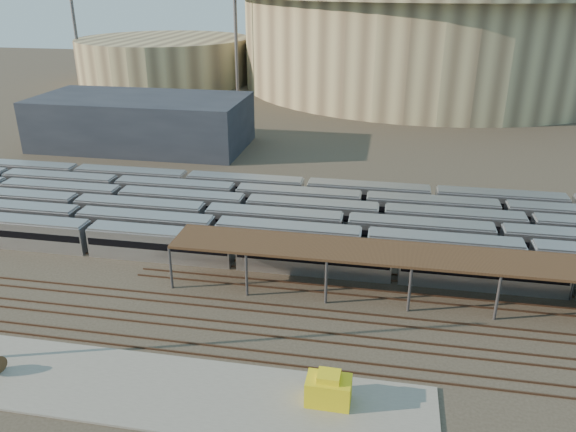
# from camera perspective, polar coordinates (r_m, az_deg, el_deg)

# --- Properties ---
(ground) EXTENTS (420.00, 420.00, 0.00)m
(ground) POSITION_cam_1_polar(r_m,az_deg,el_deg) (60.81, -5.00, -8.58)
(ground) COLOR #383026
(ground) RESTS_ON ground
(apron) EXTENTS (50.00, 9.00, 0.20)m
(apron) POSITION_cam_1_polar(r_m,az_deg,el_deg) (50.93, -15.31, -16.40)
(apron) COLOR gray
(apron) RESTS_ON ground
(subway_trains) EXTENTS (128.97, 23.90, 3.60)m
(subway_trains) POSITION_cam_1_polar(r_m,az_deg,el_deg) (76.24, -2.40, -0.16)
(subway_trains) COLOR silver
(subway_trains) RESTS_ON ground
(inspection_shed) EXTENTS (60.30, 6.00, 5.30)m
(inspection_shed) POSITION_cam_1_polar(r_m,az_deg,el_deg) (60.53, 16.47, -4.28)
(inspection_shed) COLOR #515055
(inspection_shed) RESTS_ON ground
(empty_tracks) EXTENTS (170.00, 9.62, 0.18)m
(empty_tracks) POSITION_cam_1_polar(r_m,az_deg,el_deg) (56.74, -6.35, -11.08)
(empty_tracks) COLOR #4C3323
(empty_tracks) RESTS_ON ground
(stadium) EXTENTS (124.00, 124.00, 32.50)m
(stadium) POSITION_cam_1_polar(r_m,az_deg,el_deg) (190.68, 14.30, 17.73)
(stadium) COLOR tan
(stadium) RESTS_ON ground
(secondary_arena) EXTENTS (56.00, 56.00, 14.00)m
(secondary_arena) POSITION_cam_1_polar(r_m,az_deg,el_deg) (196.20, -12.36, 15.24)
(secondary_arena) COLOR tan
(secondary_arena) RESTS_ON ground
(service_building) EXTENTS (42.00, 20.00, 10.00)m
(service_building) POSITION_cam_1_polar(r_m,az_deg,el_deg) (118.96, -14.61, 9.26)
(service_building) COLOR #1E232D
(service_building) RESTS_ON ground
(floodlight_0) EXTENTS (4.00, 1.00, 38.40)m
(floodlight_0) POSITION_cam_1_polar(r_m,az_deg,el_deg) (166.25, -5.36, 19.07)
(floodlight_0) COLOR #515055
(floodlight_0) RESTS_ON ground
(floodlight_1) EXTENTS (4.00, 1.00, 38.40)m
(floodlight_1) POSITION_cam_1_polar(r_m,az_deg,el_deg) (197.14, -20.96, 18.35)
(floodlight_1) COLOR #515055
(floodlight_1) RESTS_ON ground
(floodlight_3) EXTENTS (4.00, 1.00, 38.40)m
(floodlight_3) POSITION_cam_1_polar(r_m,az_deg,el_deg) (211.51, 4.07, 19.93)
(floodlight_3) COLOR #515055
(floodlight_3) RESTS_ON ground
(yellow_equipment) EXTENTS (3.63, 2.30, 2.25)m
(yellow_equipment) POSITION_cam_1_polar(r_m,az_deg,el_deg) (47.14, 4.13, -17.27)
(yellow_equipment) COLOR yellow
(yellow_equipment) RESTS_ON apron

